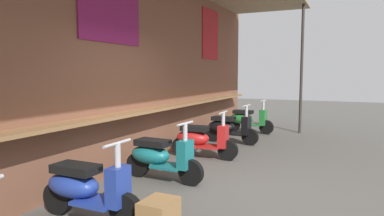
# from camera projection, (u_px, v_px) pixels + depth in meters

# --- Properties ---
(ground_plane) EXTENTS (37.47, 37.47, 0.00)m
(ground_plane) POSITION_uv_depth(u_px,v_px,m) (223.00, 189.00, 5.16)
(ground_plane) COLOR #56544F
(market_stall_facade) EXTENTS (13.38, 2.58, 3.79)m
(market_stall_facade) POSITION_uv_depth(u_px,v_px,m) (118.00, 49.00, 5.73)
(market_stall_facade) COLOR brown
(market_stall_facade) RESTS_ON ground_plane
(scooter_blue) EXTENTS (0.46, 1.40, 0.97)m
(scooter_blue) POSITION_uv_depth(u_px,v_px,m) (84.00, 188.00, 4.02)
(scooter_blue) COLOR #233D9E
(scooter_blue) RESTS_ON ground_plane
(scooter_teal) EXTENTS (0.47, 1.40, 0.97)m
(scooter_teal) POSITION_uv_depth(u_px,v_px,m) (159.00, 156.00, 5.56)
(scooter_teal) COLOR #197075
(scooter_teal) RESTS_ON ground_plane
(scooter_red) EXTENTS (0.47, 1.40, 0.97)m
(scooter_red) POSITION_uv_depth(u_px,v_px,m) (200.00, 139.00, 7.05)
(scooter_red) COLOR red
(scooter_red) RESTS_ON ground_plane
(scooter_black) EXTENTS (0.50, 1.40, 0.97)m
(scooter_black) POSITION_uv_depth(u_px,v_px,m) (228.00, 127.00, 8.57)
(scooter_black) COLOR black
(scooter_black) RESTS_ON ground_plane
(scooter_green) EXTENTS (0.47, 1.40, 0.97)m
(scooter_green) POSITION_uv_depth(u_px,v_px,m) (247.00, 119.00, 10.09)
(scooter_green) COLOR #237533
(scooter_green) RESTS_ON ground_plane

